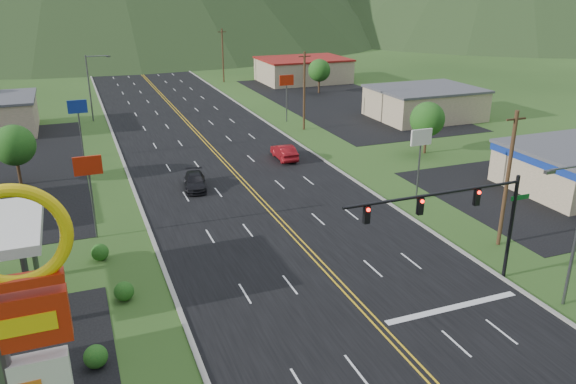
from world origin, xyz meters
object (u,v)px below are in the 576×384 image
object	(u,v)px
car_red_far	(284,152)
streetlight_east	(574,226)
car_dark_mid	(195,182)
streetlight_west	(91,84)
traffic_signal	(462,210)

from	to	relation	value
car_red_far	streetlight_east	bearing A→B (deg)	100.23
streetlight_east	car_dark_mid	xyz separation A→B (m)	(-15.91, 27.81, -4.49)
streetlight_west	car_dark_mid	size ratio (longest dim) A/B	1.90
car_dark_mid	streetlight_west	bearing A→B (deg)	111.92
car_dark_mid	car_red_far	bearing A→B (deg)	37.02
streetlight_east	streetlight_west	xyz separation A→B (m)	(-22.86, 60.00, 0.00)
traffic_signal	car_red_far	bearing A→B (deg)	90.25
streetlight_east	car_dark_mid	bearing A→B (deg)	119.77
traffic_signal	car_dark_mid	distance (m)	26.73
streetlight_west	traffic_signal	bearing A→B (deg)	-72.03
streetlight_west	car_dark_mid	bearing A→B (deg)	-77.81
streetlight_east	car_red_far	distance (m)	34.15
streetlight_east	car_red_far	size ratio (longest dim) A/B	1.85
traffic_signal	car_dark_mid	size ratio (longest dim) A/B	2.76
streetlight_west	car_red_far	bearing A→B (deg)	-55.74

